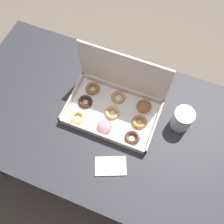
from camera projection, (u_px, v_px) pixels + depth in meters
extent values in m
plane|color=#6B6054|center=(103.00, 160.00, 1.80)|extent=(8.00, 8.00, 0.00)
cube|color=#2D2D33|center=(98.00, 119.00, 1.17)|extent=(1.25, 0.73, 0.03)
cylinder|color=#2D2D33|center=(39.00, 70.00, 1.71)|extent=(0.06, 0.06, 0.68)
cylinder|color=#2D2D33|center=(213.00, 131.00, 1.53)|extent=(0.06, 0.06, 0.68)
cube|color=white|center=(112.00, 113.00, 1.17)|extent=(0.40, 0.25, 0.01)
cube|color=silver|center=(101.00, 136.00, 1.10)|extent=(0.40, 0.01, 0.03)
cube|color=silver|center=(122.00, 89.00, 1.20)|extent=(0.40, 0.01, 0.03)
cube|color=silver|center=(72.00, 97.00, 1.18)|extent=(0.01, 0.25, 0.03)
cube|color=silver|center=(154.00, 127.00, 1.12)|extent=(0.01, 0.25, 0.03)
cube|color=silver|center=(124.00, 72.00, 1.09)|extent=(0.40, 0.01, 0.22)
torus|color=tan|center=(78.00, 117.00, 1.14)|extent=(0.06, 0.06, 0.02)
ellipsoid|color=pink|center=(104.00, 127.00, 1.11)|extent=(0.06, 0.06, 0.04)
torus|color=#381E11|center=(132.00, 138.00, 1.10)|extent=(0.06, 0.06, 0.02)
torus|color=#381E11|center=(85.00, 102.00, 1.18)|extent=(0.06, 0.06, 0.02)
torus|color=tan|center=(112.00, 113.00, 1.15)|extent=(0.06, 0.06, 0.02)
torus|color=#B77A38|center=(139.00, 122.00, 1.13)|extent=(0.06, 0.06, 0.02)
torus|color=#9E6633|center=(93.00, 89.00, 1.21)|extent=(0.06, 0.06, 0.02)
torus|color=tan|center=(118.00, 97.00, 1.19)|extent=(0.06, 0.06, 0.02)
ellipsoid|color=#9E6633|center=(144.00, 106.00, 1.16)|extent=(0.06, 0.06, 0.03)
cylinder|color=white|center=(182.00, 119.00, 1.10)|extent=(0.09, 0.09, 0.10)
cylinder|color=black|center=(185.00, 114.00, 1.06)|extent=(0.07, 0.07, 0.01)
cube|color=beige|center=(111.00, 166.00, 1.06)|extent=(0.15, 0.12, 0.01)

